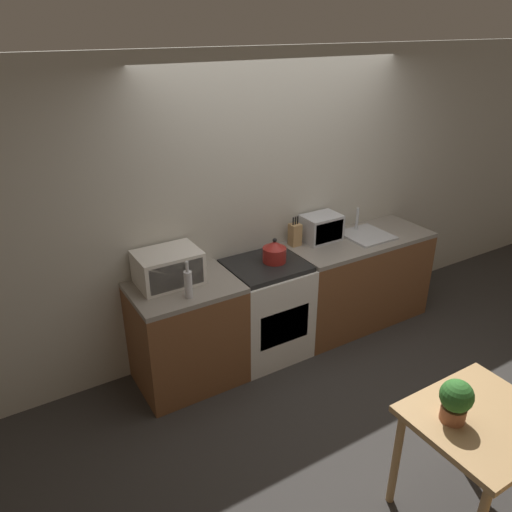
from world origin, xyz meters
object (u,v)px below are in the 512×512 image
Objects in this scene: kettle at (274,252)px; bottle at (188,284)px; dining_table at (480,433)px; stove_range at (266,309)px; toaster_oven at (321,228)px; microwave at (168,268)px.

bottle is at bearing -168.50° from kettle.
bottle is 0.38× the size of dining_table.
bottle is at bearing -167.17° from stove_range.
stove_range is at bearing 94.43° from dining_table.
kettle reaches higher than dining_table.
toaster_oven is at bearing 14.55° from kettle.
stove_range is 3.05× the size of bottle.
microwave is 0.63× the size of dining_table.
dining_table is at bearing -87.90° from kettle.
microwave reaches higher than stove_range.
toaster_oven is at bearing 12.73° from stove_range.
bottle reaches higher than microwave.
dining_table is at bearing -104.06° from toaster_oven.
kettle is 0.74× the size of bottle.
bottle reaches higher than kettle.
kettle is at bearing -6.96° from microwave.
microwave is (-0.92, 0.11, 0.04)m from kettle.
toaster_oven is at bearing 75.94° from dining_table.
bottle is (0.04, -0.29, -0.02)m from microwave.
microwave is (-0.83, 0.11, 0.58)m from stove_range.
bottle reaches higher than stove_range.
kettle is at bearing -1.54° from stove_range.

